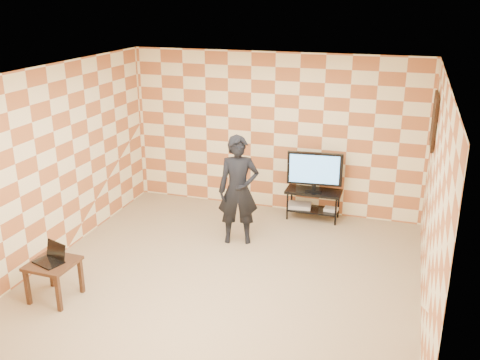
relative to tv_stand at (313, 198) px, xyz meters
The scene contains 14 objects.
floor 2.38m from the tv_stand, 108.99° to the right, with size 5.00×5.00×0.00m, color tan.
wall_back 1.28m from the tv_stand, 160.07° to the left, with size 5.00×0.02×2.70m, color #FDEFBA.
wall_front 4.88m from the tv_stand, 99.20° to the right, with size 5.00×0.02×2.70m, color #FDEFBA.
wall_left 4.07m from the tv_stand, 145.75° to the right, with size 0.02×5.00×2.70m, color #FDEFBA.
wall_right 2.99m from the tv_stand, 52.02° to the right, with size 0.02×5.00×2.70m, color #FDEFBA.
ceiling 3.31m from the tv_stand, 108.99° to the right, with size 5.00×5.00×0.02m, color white.
wall_art 2.42m from the tv_stand, 21.53° to the right, with size 0.04×0.72×0.72m.
tv_stand is the anchor object (origin of this frame).
tv 0.50m from the tv_stand, 95.68° to the right, with size 0.90×0.20×0.65m.
dvd_player 0.28m from the tv_stand, behind, with size 0.38×0.27×0.06m, color silver.
game_console 0.34m from the tv_stand, ahead, with size 0.22×0.16×0.05m, color silver.
side_table 4.29m from the tv_stand, 127.17° to the right, with size 0.55×0.55×0.50m.
laptop 4.29m from the tv_stand, 127.45° to the right, with size 0.41×0.36×0.23m.
person 1.58m from the tv_stand, 127.75° to the right, with size 0.60×0.40×1.65m, color black.
Camera 1 is at (2.10, -6.02, 3.61)m, focal length 40.00 mm.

